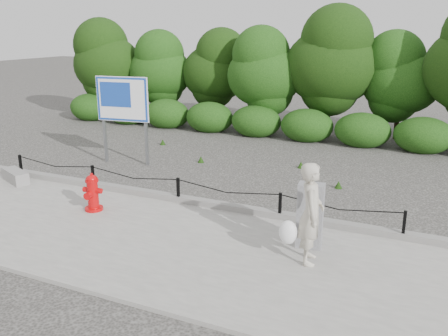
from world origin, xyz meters
TOP-DOWN VIEW (x-y plane):
  - ground at (0.00, 0.00)m, footprint 90.00×90.00m
  - sidewalk at (0.00, -2.00)m, footprint 14.00×4.00m
  - curb at (0.00, 0.05)m, footprint 14.00×0.22m
  - chain_barrier at (0.00, 0.00)m, footprint 10.06×0.06m
  - treeline at (0.67, 8.90)m, footprint 20.36×3.65m
  - fire_hydrant at (-1.49, -1.24)m, footprint 0.46×0.48m
  - pedestrian at (3.54, -1.63)m, footprint 0.80×0.74m
  - concrete_block at (-4.69, -0.48)m, footprint 1.07×0.72m
  - utility_cabinet at (3.41, -1.05)m, footprint 0.50×0.37m
  - advertising_sign at (-3.25, 2.44)m, footprint 1.65×0.35m

SIDE VIEW (x-z plane):
  - ground at x=0.00m, z-range 0.00..0.00m
  - sidewalk at x=0.00m, z-range 0.00..0.08m
  - curb at x=0.00m, z-range 0.08..0.22m
  - concrete_block at x=-4.69m, z-range 0.08..0.40m
  - chain_barrier at x=0.00m, z-range 0.16..0.76m
  - fire_hydrant at x=-1.49m, z-range 0.06..0.93m
  - utility_cabinet at x=3.41m, z-range 0.02..1.39m
  - pedestrian at x=3.54m, z-range 0.06..1.86m
  - advertising_sign at x=-3.25m, z-range 0.55..3.20m
  - treeline at x=0.67m, z-range 0.11..5.09m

